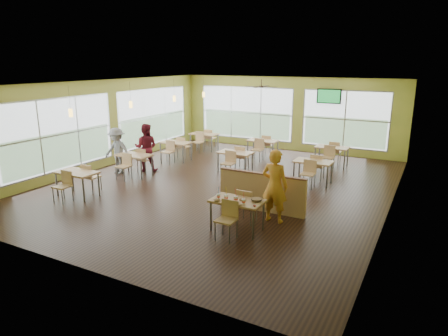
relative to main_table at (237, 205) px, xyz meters
The scene contains 20 objects.
room 3.73m from the main_table, 123.69° to the left, with size 12.00×12.04×3.20m.
window_bays 7.70m from the main_table, 127.41° to the left, with size 9.24×10.24×2.38m.
main_table is the anchor object (origin of this frame).
half_wall_divider 1.45m from the main_table, 90.00° to the left, with size 2.40×0.14×1.04m.
dining_tables 5.61m from the main_table, 122.91° to the left, with size 6.92×8.72×0.87m.
pendant_lights 6.62m from the main_table, 144.75° to the left, with size 0.11×7.31×0.86m.
ceiling_fan 6.73m from the main_table, 108.43° to the left, with size 1.25×1.25×0.29m.
tv_backwall 9.08m from the main_table, 91.29° to the left, with size 1.00×0.07×0.60m.
man_plaid 1.12m from the main_table, 59.25° to the left, with size 0.67×0.44×1.83m, color orange.
patron_maroon 6.14m from the main_table, 148.55° to the left, with size 0.83×0.65×1.71m, color maroon.
patron_grey 6.43m from the main_table, 157.30° to the left, with size 1.05×0.60×1.62m, color slate.
cup_blue 0.47m from the main_table, 160.78° to the right, with size 0.09×0.09×0.33m.
cup_yellow 0.32m from the main_table, 147.81° to the right, with size 0.10×0.10×0.36m.
cup_red_near 0.24m from the main_table, 78.85° to the right, with size 0.10×0.10×0.37m.
cup_red_far 0.35m from the main_table, 35.16° to the right, with size 0.09×0.09×0.31m.
food_basket 0.47m from the main_table, 18.76° to the left, with size 0.27×0.27×0.06m.
ketchup_cup 0.57m from the main_table, 19.83° to the right, with size 0.06×0.06×0.03m, color #942105.
wrapper_left 0.49m from the main_table, 145.62° to the right, with size 0.17×0.15×0.04m, color #A67750.
wrapper_mid 0.19m from the main_table, 22.39° to the left, with size 0.17×0.16×0.04m, color #A67750.
wrapper_right 0.38m from the main_table, 56.85° to the right, with size 0.13×0.12×0.03m, color #A67750.
Camera 1 is at (5.83, -10.80, 3.84)m, focal length 32.00 mm.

